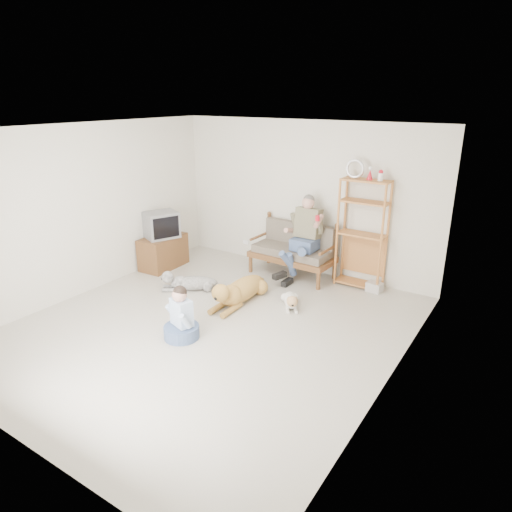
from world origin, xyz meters
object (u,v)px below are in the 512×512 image
Objects in this scene: loveseat at (294,249)px; tv_stand at (163,252)px; golden_retriever at (238,291)px; etagere at (362,233)px.

tv_stand is (-2.24, -1.02, -0.19)m from loveseat.
golden_retriever is (2.09, -0.52, -0.11)m from tv_stand.
golden_retriever is at bearing -128.68° from etagere.
loveseat is 1.57m from golden_retriever.
tv_stand is at bearing -153.10° from loveseat.
etagere is at bearing 49.71° from golden_retriever.
loveseat is 0.98× the size of golden_retriever.
etagere reaches higher than tv_stand.
loveseat is at bearing 82.91° from golden_retriever.
loveseat is 1.66× the size of tv_stand.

